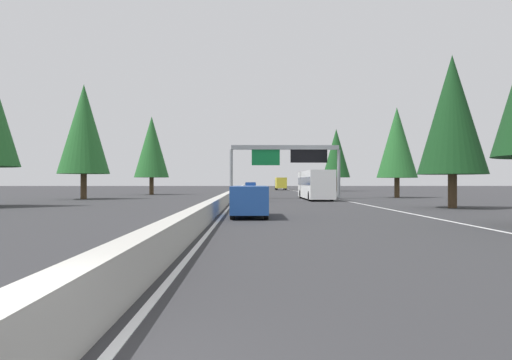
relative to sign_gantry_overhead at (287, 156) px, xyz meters
The scene contains 16 objects.
ground_plane 13.49m from the sign_gantry_overhead, 28.69° to the left, with size 320.00×320.00×0.00m, color #2D2D30.
median_barrier 31.98m from the sign_gantry_overhead, 11.54° to the left, with size 180.00×0.56×0.90m, color #ADAAA3.
shoulder_stripe_right 22.27m from the sign_gantry_overhead, 14.61° to the right, with size 160.00×0.16×0.01m, color silver.
shoulder_stripe_median 22.35m from the sign_gantry_overhead, 15.39° to the left, with size 160.00×0.16×0.01m, color silver.
sign_gantry_overhead is the anchor object (origin of this frame).
minivan_mid_center 28.40m from the sign_gantry_overhead, behind, with size 5.00×1.95×1.69m.
sedan_distant_a 8.22m from the sign_gantry_overhead, 143.50° to the left, with size 4.40×1.80×1.47m.
bus_near_right 5.06m from the sign_gantry_overhead, 133.26° to the right, with size 11.50×2.55×3.10m.
box_truck_near_center 58.60m from the sign_gantry_overhead, ahead, with size 8.50×2.40×2.95m.
pickup_distant_b 31.02m from the sign_gantry_overhead, ahead, with size 5.60×2.00×1.86m.
sedan_far_right 5.91m from the sign_gantry_overhead, 74.36° to the left, with size 4.40×1.80×1.47m.
conifer_right_near 22.06m from the sign_gantry_overhead, 150.94° to the right, with size 4.96×4.96×11.28m.
conifer_right_mid 14.33m from the sign_gantry_overhead, 75.88° to the right, with size 4.87×4.87×11.06m.
conifer_right_far 46.84m from the sign_gantry_overhead, 17.44° to the right, with size 5.76×5.76×13.10m.
conifer_left_near 23.01m from the sign_gantry_overhead, 92.14° to the left, with size 5.67×5.67×12.88m.
conifer_left_mid 26.06m from the sign_gantry_overhead, 47.39° to the left, with size 5.22×5.22×11.86m.
Camera 1 is at (-4.24, -1.81, 1.91)m, focal length 32.73 mm.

